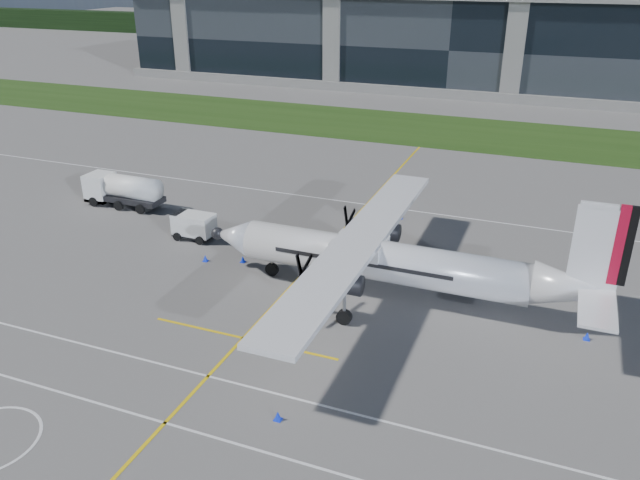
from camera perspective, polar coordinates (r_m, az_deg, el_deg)
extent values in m
plane|color=slate|center=(78.46, 7.09, 8.82)|extent=(400.00, 400.00, 0.00)
cube|color=#1F3E10|center=(85.99, 8.50, 10.10)|extent=(400.00, 18.00, 0.04)
cube|color=black|center=(115.68, 12.68, 17.10)|extent=(120.00, 20.00, 15.00)
cube|color=black|center=(175.30, 16.08, 17.46)|extent=(400.00, 6.00, 6.00)
cube|color=yellow|center=(50.46, 1.51, 0.28)|extent=(0.20, 70.00, 0.01)
cube|color=white|center=(33.77, -18.31, -14.38)|extent=(90.00, 0.15, 0.01)
imported|color=#F25907|center=(51.94, -12.23, 1.63)|extent=(0.76, 0.93, 2.02)
cone|color=#0E2CEE|center=(46.50, -7.07, -1.74)|extent=(0.36, 0.36, 0.50)
cone|color=#0E2CEE|center=(31.41, -3.87, -15.73)|extent=(0.36, 0.36, 0.50)
cone|color=#0E2CEE|center=(47.07, -10.45, -1.64)|extent=(0.36, 0.36, 0.50)
cone|color=#0E2CEE|center=(54.44, 7.37, 2.18)|extent=(0.36, 0.36, 0.50)
cone|color=#0E2CEE|center=(40.24, 23.23, -8.06)|extent=(0.36, 0.36, 0.50)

